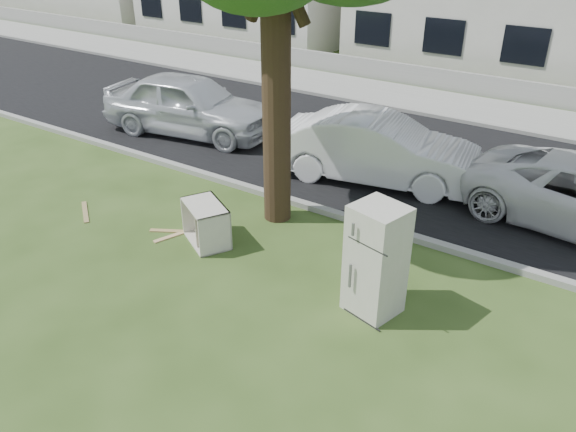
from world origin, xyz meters
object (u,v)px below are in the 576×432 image
Objects in this scene: fridge at (376,261)px; cabinet at (206,223)px; car_center at (378,149)px; car_left at (190,104)px.

fridge is 1.80× the size of cabinet.
car_center is (1.41, 4.24, 0.37)m from cabinet.
fridge is at bearing -166.27° from car_center.
car_left reaches higher than cabinet.
fridge is 8.85m from car_left.
car_left is (-4.23, 4.23, 0.44)m from cabinet.
car_center is at bearing 129.71° from fridge.
car_left is (-7.70, 4.36, -0.07)m from fridge.
cabinet is 6.00m from car_left.
fridge reaches higher than car_left.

